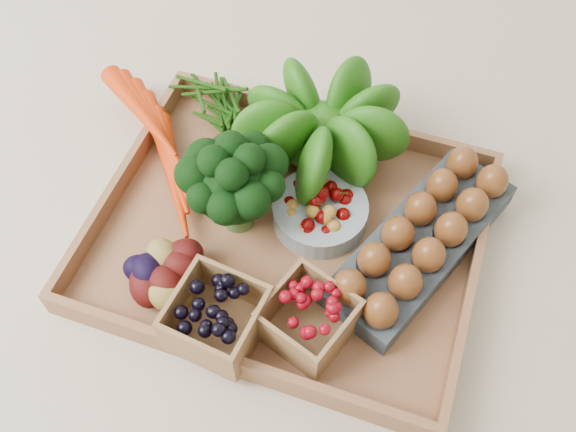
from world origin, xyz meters
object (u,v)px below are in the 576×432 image
(broccoli, at_px, (236,197))
(egg_carton, at_px, (420,244))
(cherry_bowl, at_px, (320,212))
(tray, at_px, (288,235))

(broccoli, distance_m, egg_carton, 0.27)
(broccoli, xyz_separation_m, cherry_bowl, (0.11, 0.04, -0.04))
(tray, bearing_deg, broccoli, -177.38)
(tray, bearing_deg, egg_carton, 9.91)
(tray, xyz_separation_m, egg_carton, (0.19, 0.03, 0.03))
(cherry_bowl, xyz_separation_m, egg_carton, (0.15, -0.00, 0.00))
(tray, bearing_deg, cherry_bowl, 45.77)
(broccoli, bearing_deg, tray, 2.62)
(tray, distance_m, egg_carton, 0.19)
(broccoli, distance_m, cherry_bowl, 0.13)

